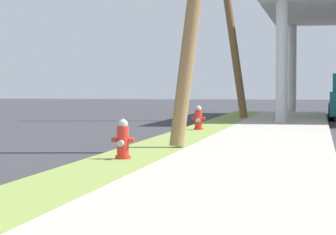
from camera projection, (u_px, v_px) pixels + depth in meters
fire_hydrant_second at (123, 141)px, 14.49m from camera, size 0.42×0.38×0.74m
fire_hydrant_third at (198, 119)px, 23.97m from camera, size 0.42×0.37×0.74m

